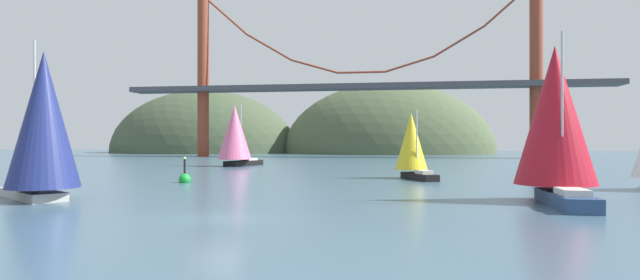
% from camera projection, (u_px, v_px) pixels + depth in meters
% --- Properties ---
extents(ground_plane, '(360.00, 360.00, 0.00)m').
position_uv_depth(ground_plane, '(217.00, 218.00, 25.49)').
color(ground_plane, '#426075').
extents(headland_left, '(62.39, 44.00, 41.04)m').
position_uv_depth(headland_left, '(204.00, 152.00, 167.42)').
color(headland_left, '#425138').
rests_on(headland_left, ground_plane).
extents(headland_center, '(65.42, 44.00, 43.72)m').
position_uv_depth(headland_center, '(387.00, 153.00, 158.04)').
color(headland_center, '#4C5B3D').
rests_on(headland_center, ground_plane).
extents(suspension_bridge, '(114.02, 6.00, 39.88)m').
position_uv_depth(suspension_bridge, '(361.00, 80.00, 119.34)').
color(suspension_bridge, brown).
rests_on(suspension_bridge, ground_plane).
extents(sailboat_pink_spinnaker, '(6.43, 9.38, 9.60)m').
position_uv_depth(sailboat_pink_spinnaker, '(235.00, 134.00, 77.23)').
color(sailboat_pink_spinnaker, black).
rests_on(sailboat_pink_spinnaker, ground_plane).
extents(sailboat_yellow_sail, '(4.79, 6.78, 7.05)m').
position_uv_depth(sailboat_yellow_sail, '(412.00, 144.00, 52.22)').
color(sailboat_yellow_sail, black).
rests_on(sailboat_yellow_sail, ground_plane).
extents(sailboat_crimson_sail, '(5.04, 8.35, 10.50)m').
position_uv_depth(sailboat_crimson_sail, '(555.00, 119.00, 31.97)').
color(sailboat_crimson_sail, navy).
rests_on(sailboat_crimson_sail, ground_plane).
extents(sailboat_navy_sail, '(8.92, 7.54, 10.61)m').
position_uv_depth(sailboat_navy_sail, '(43.00, 124.00, 32.81)').
color(sailboat_navy_sail, '#B7B2A8').
rests_on(sailboat_navy_sail, ground_plane).
extents(channel_buoy, '(1.10, 1.10, 2.64)m').
position_uv_depth(channel_buoy, '(185.00, 179.00, 47.24)').
color(channel_buoy, green).
rests_on(channel_buoy, ground_plane).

